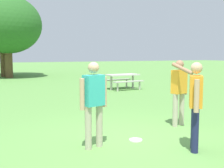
# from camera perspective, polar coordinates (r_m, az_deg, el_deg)

# --- Properties ---
(ground_plane) EXTENTS (120.00, 120.00, 0.00)m
(ground_plane) POSITION_cam_1_polar(r_m,az_deg,el_deg) (6.07, 2.72, -11.16)
(ground_plane) COLOR #609947
(person_thrower) EXTENTS (0.59, 0.31, 1.64)m
(person_thrower) POSITION_cam_1_polar(r_m,az_deg,el_deg) (5.40, -3.67, -3.04)
(person_thrower) COLOR #B7AD93
(person_thrower) RESTS_ON ground
(person_catcher) EXTENTS (0.60, 0.77, 1.64)m
(person_catcher) POSITION_cam_1_polar(r_m,az_deg,el_deg) (7.25, 13.29, -0.72)
(person_catcher) COLOR #B7AD93
(person_catcher) RESTS_ON ground
(person_bystander) EXTENTS (0.42, 0.49, 1.64)m
(person_bystander) POSITION_cam_1_polar(r_m,az_deg,el_deg) (5.47, 16.31, -3.15)
(person_bystander) COLOR #1E234C
(person_bystander) RESTS_ON ground
(frisbee) EXTENTS (0.27, 0.27, 0.03)m
(frisbee) POSITION_cam_1_polar(r_m,az_deg,el_deg) (6.07, 4.74, -11.04)
(frisbee) COLOR white
(frisbee) RESTS_ON ground
(picnic_table_near) EXTENTS (1.83, 1.58, 0.77)m
(picnic_table_near) POSITION_cam_1_polar(r_m,az_deg,el_deg) (14.60, 2.08, 1.15)
(picnic_table_near) COLOR beige
(picnic_table_near) RESTS_ON ground
(tree_slender_mid) EXTENTS (4.10, 4.10, 6.12)m
(tree_slender_mid) POSITION_cam_1_polar(r_m,az_deg,el_deg) (24.27, -21.04, 11.60)
(tree_slender_mid) COLOR brown
(tree_slender_mid) RESTS_ON ground
(tree_back_left) EXTENTS (5.04, 5.04, 6.12)m
(tree_back_left) POSITION_cam_1_polar(r_m,az_deg,el_deg) (23.09, -20.12, 11.00)
(tree_back_left) COLOR brown
(tree_back_left) RESTS_ON ground
(tree_back_right) EXTENTS (4.90, 4.90, 6.05)m
(tree_back_right) POSITION_cam_1_polar(r_m,az_deg,el_deg) (25.33, -20.07, 10.51)
(tree_back_right) COLOR brown
(tree_back_right) RESTS_ON ground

